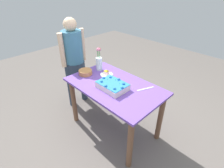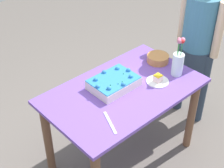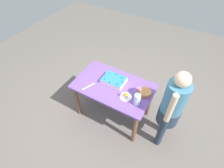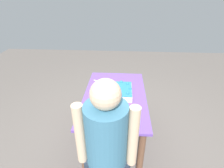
# 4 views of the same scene
# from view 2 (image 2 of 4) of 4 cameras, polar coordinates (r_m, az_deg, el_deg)

# --- Properties ---
(ground_plane) EXTENTS (8.00, 8.00, 0.00)m
(ground_plane) POSITION_cam_2_polar(r_m,az_deg,el_deg) (3.23, 1.64, -11.90)
(ground_plane) COLOR #665E58
(dining_table) EXTENTS (1.26, 0.77, 0.78)m
(dining_table) POSITION_cam_2_polar(r_m,az_deg,el_deg) (2.79, 1.86, -3.25)
(dining_table) COLOR #6F4AAE
(dining_table) RESTS_ON ground_plane
(sheet_cake) EXTENTS (0.37, 0.27, 0.10)m
(sheet_cake) POSITION_cam_2_polar(r_m,az_deg,el_deg) (2.70, 0.26, 0.22)
(sheet_cake) COLOR white
(sheet_cake) RESTS_ON dining_table
(serving_plate_with_slice) EXTENTS (0.18, 0.18, 0.07)m
(serving_plate_with_slice) POSITION_cam_2_polar(r_m,az_deg,el_deg) (2.79, 7.61, 0.67)
(serving_plate_with_slice) COLOR white
(serving_plate_with_slice) RESTS_ON dining_table
(cake_knife) EXTENTS (0.11, 0.23, 0.00)m
(cake_knife) POSITION_cam_2_polar(r_m,az_deg,el_deg) (2.40, -0.33, -6.42)
(cake_knife) COLOR silver
(cake_knife) RESTS_ON dining_table
(flower_vase) EXTENTS (0.09, 0.09, 0.34)m
(flower_vase) POSITION_cam_2_polar(r_m,az_deg,el_deg) (2.85, 10.91, 3.60)
(flower_vase) COLOR white
(flower_vase) RESTS_ON dining_table
(fruit_bowl) EXTENTS (0.19, 0.19, 0.06)m
(fruit_bowl) POSITION_cam_2_polar(r_m,az_deg,el_deg) (3.04, 7.63, 4.23)
(fruit_bowl) COLOR #BE7C44
(fruit_bowl) RESTS_ON dining_table
(person_standing) EXTENTS (0.31, 0.45, 1.49)m
(person_standing) POSITION_cam_2_polar(r_m,az_deg,el_deg) (3.27, 14.06, 6.81)
(person_standing) COLOR #29374A
(person_standing) RESTS_ON ground_plane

